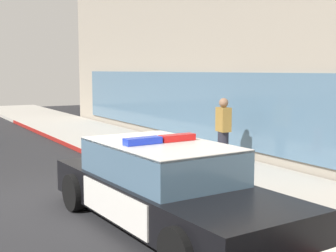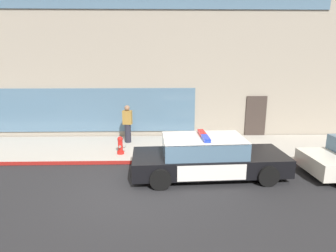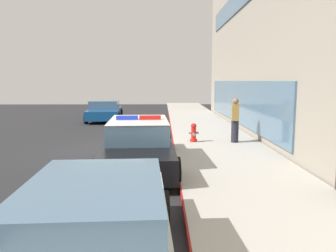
{
  "view_description": "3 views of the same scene",
  "coord_description": "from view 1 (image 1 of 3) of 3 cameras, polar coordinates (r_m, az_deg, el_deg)",
  "views": [
    {
      "loc": [
        8.87,
        -2.53,
        2.58
      ],
      "look_at": [
        -0.46,
        2.88,
        1.27
      ],
      "focal_mm": 49.98,
      "sensor_mm": 36.0,
      "label": 1
    },
    {
      "loc": [
        0.8,
        -8.04,
        4.08
      ],
      "look_at": [
        1.08,
        2.73,
        1.38
      ],
      "focal_mm": 30.9,
      "sensor_mm": 36.0,
      "label": 2
    },
    {
      "loc": [
        11.91,
        1.9,
        2.5
      ],
      "look_at": [
        1.32,
        2.05,
        1.06
      ],
      "focal_mm": 35.46,
      "sensor_mm": 36.0,
      "label": 3
    }
  ],
  "objects": [
    {
      "name": "police_cruiser",
      "position": [
        7.72,
        -0.35,
        -7.34
      ],
      "size": [
        5.25,
        2.28,
        1.49
      ],
      "rotation": [
        0.0,
        0.0,
        0.05
      ],
      "color": "black",
      "rests_on": "ground"
    },
    {
      "name": "storefront_building",
      "position": [
        16.77,
        19.28,
        13.28
      ],
      "size": [
        25.01,
        8.71,
        9.12
      ],
      "color": "gray",
      "rests_on": "ground"
    },
    {
      "name": "curb_red_paint",
      "position": [
        10.4,
        -1.56,
        -7.04
      ],
      "size": [
        28.8,
        0.04,
        0.14
      ],
      "primitive_type": "cube",
      "color": "maroon",
      "rests_on": "ground"
    },
    {
      "name": "ground",
      "position": [
        9.58,
        -13.82,
        -8.93
      ],
      "size": [
        48.0,
        48.0,
        0.0
      ],
      "primitive_type": "plane",
      "color": "#262628"
    },
    {
      "name": "fire_hydrant",
      "position": [
        11.39,
        -0.06,
        -3.61
      ],
      "size": [
        0.34,
        0.39,
        0.73
      ],
      "color": "red",
      "rests_on": "sidewalk"
    },
    {
      "name": "pedestrian_on_sidewalk",
      "position": [
        12.07,
        6.76,
        -0.61
      ],
      "size": [
        0.43,
        0.32,
        1.71
      ],
      "rotation": [
        0.0,
        0.0,
        1.43
      ],
      "color": "#23232D",
      "rests_on": "sidewalk"
    },
    {
      "name": "sidewalk",
      "position": [
        11.29,
        6.09,
        -5.96
      ],
      "size": [
        48.0,
        3.37,
        0.15
      ],
      "primitive_type": "cube",
      "color": "#B2ADA3",
      "rests_on": "ground"
    }
  ]
}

